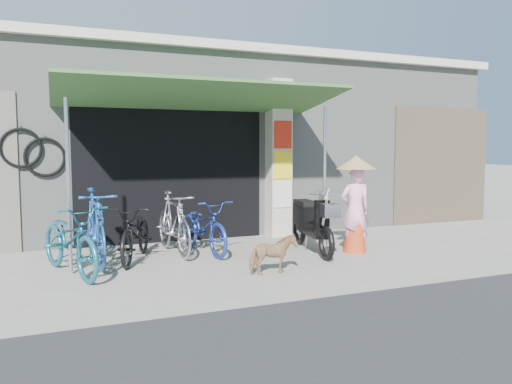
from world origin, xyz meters
name	(u,v)px	position (x,y,z in m)	size (l,w,h in m)	color
ground	(295,266)	(0.00, 0.00, 0.00)	(80.00, 80.00, 0.00)	gray
bicycle_shop	(198,142)	(0.00, 5.09, 1.83)	(12.30, 5.30, 3.66)	gray
shop_pillar	(278,158)	(0.85, 2.45, 1.50)	(0.42, 0.44, 3.00)	beige
awning	(201,98)	(-0.90, 1.63, 2.51)	(4.60, 1.88, 2.72)	#315D29
neighbour_right	(441,166)	(5.00, 2.59, 1.30)	(2.60, 0.06, 2.60)	brown
bike_teal	(70,240)	(-3.00, 0.71, 0.48)	(0.63, 1.82, 0.95)	#185B6F
bike_blue	(96,227)	(-2.63, 1.25, 0.55)	(0.52, 1.84, 1.10)	#1F4C92
bike_black	(136,233)	(-2.05, 1.24, 0.42)	(0.56, 1.61, 0.85)	black
bike_silver	(173,223)	(-1.42, 1.51, 0.50)	(0.47, 1.68, 1.01)	#A8A8AD
bike_navy	(204,226)	(-0.95, 1.41, 0.44)	(0.58, 1.67, 0.88)	navy
street_dog	(273,255)	(-0.49, -0.29, 0.27)	(0.29, 0.64, 0.54)	#A87958
moped	(311,223)	(0.71, 0.84, 0.47)	(0.58, 1.82, 1.04)	black
nun	(355,204)	(1.36, 0.53, 0.80)	(0.64, 0.64, 1.58)	#FEABCF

